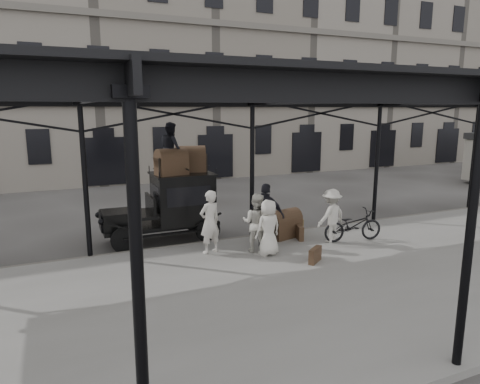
# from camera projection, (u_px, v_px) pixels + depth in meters

# --- Properties ---
(ground) EXTENTS (120.00, 120.00, 0.00)m
(ground) POSITION_uv_depth(u_px,v_px,m) (282.00, 259.00, 12.16)
(ground) COLOR #383533
(ground) RESTS_ON ground
(platform) EXTENTS (28.00, 8.00, 0.15)m
(platform) POSITION_uv_depth(u_px,v_px,m) (322.00, 282.00, 10.34)
(platform) COLOR slate
(platform) RESTS_ON ground
(canopy) EXTENTS (22.50, 9.00, 4.74)m
(canopy) POSITION_uv_depth(u_px,v_px,m) (322.00, 91.00, 9.73)
(canopy) COLOR black
(canopy) RESTS_ON ground
(building_frontage) EXTENTS (64.00, 8.00, 14.00)m
(building_frontage) POSITION_uv_depth(u_px,v_px,m) (145.00, 64.00, 27.02)
(building_frontage) COLOR slate
(building_frontage) RESTS_ON ground
(taxi) EXTENTS (3.65, 1.55, 2.18)m
(taxi) POSITION_uv_depth(u_px,v_px,m) (173.00, 204.00, 13.72)
(taxi) COLOR black
(taxi) RESTS_ON ground
(porter_left) EXTENTS (0.76, 0.61, 1.81)m
(porter_left) POSITION_uv_depth(u_px,v_px,m) (210.00, 222.00, 12.06)
(porter_left) COLOR beige
(porter_left) RESTS_ON platform
(porter_midleft) EXTENTS (1.04, 1.03, 1.69)m
(porter_midleft) POSITION_uv_depth(u_px,v_px,m) (256.00, 223.00, 12.21)
(porter_midleft) COLOR #BCB8AC
(porter_midleft) RESTS_ON platform
(porter_centre) EXTENTS (0.83, 0.60, 1.58)m
(porter_centre) POSITION_uv_depth(u_px,v_px,m) (268.00, 228.00, 11.90)
(porter_centre) COLOR beige
(porter_centre) RESTS_ON platform
(porter_official) EXTENTS (1.12, 1.11, 1.91)m
(porter_official) POSITION_uv_depth(u_px,v_px,m) (266.00, 215.00, 12.61)
(porter_official) COLOR black
(porter_official) RESTS_ON platform
(porter_right) EXTENTS (1.18, 0.85, 1.65)m
(porter_right) POSITION_uv_depth(u_px,v_px,m) (331.00, 216.00, 13.10)
(porter_right) COLOR beige
(porter_right) RESTS_ON platform
(bicycle) EXTENTS (1.98, 0.97, 1.00)m
(bicycle) POSITION_uv_depth(u_px,v_px,m) (353.00, 225.00, 13.24)
(bicycle) COLOR black
(bicycle) RESTS_ON platform
(porter_roof) EXTENTS (0.67, 0.83, 1.62)m
(porter_roof) POSITION_uv_depth(u_px,v_px,m) (171.00, 148.00, 13.28)
(porter_roof) COLOR black
(porter_roof) RESTS_ON taxi
(steamer_trunk_roof_near) EXTENTS (1.04, 0.76, 0.69)m
(steamer_trunk_roof_near) POSITION_uv_depth(u_px,v_px,m) (171.00, 164.00, 13.22)
(steamer_trunk_roof_near) COLOR #422C1E
(steamer_trunk_roof_near) RESTS_ON taxi
(steamer_trunk_roof_far) EXTENTS (1.06, 0.77, 0.70)m
(steamer_trunk_roof_far) POSITION_uv_depth(u_px,v_px,m) (190.00, 161.00, 13.91)
(steamer_trunk_roof_far) COLOR #422C1E
(steamer_trunk_roof_far) RESTS_ON taxi
(steamer_trunk_platform) EXTENTS (1.15, 0.85, 0.75)m
(steamer_trunk_platform) POSITION_uv_depth(u_px,v_px,m) (284.00, 226.00, 13.67)
(steamer_trunk_platform) COLOR #422C1E
(steamer_trunk_platform) RESTS_ON platform
(wicker_hamper) EXTENTS (0.66, 0.53, 0.50)m
(wicker_hamper) POSITION_uv_depth(u_px,v_px,m) (292.00, 226.00, 14.11)
(wicker_hamper) COLOR olive
(wicker_hamper) RESTS_ON platform
(suitcase_upright) EXTENTS (0.30, 0.62, 0.45)m
(suitcase_upright) POSITION_uv_depth(u_px,v_px,m) (299.00, 232.00, 13.47)
(suitcase_upright) COLOR #422C1E
(suitcase_upright) RESTS_ON platform
(suitcase_flat) EXTENTS (0.57, 0.47, 0.40)m
(suitcase_flat) POSITION_uv_depth(u_px,v_px,m) (315.00, 255.00, 11.43)
(suitcase_flat) COLOR #422C1E
(suitcase_flat) RESTS_ON platform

